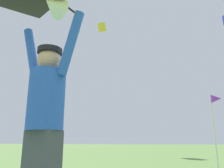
# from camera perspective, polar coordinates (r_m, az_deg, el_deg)

# --- Properties ---
(kite_flyer_person) EXTENTS (0.80, 0.42, 1.92)m
(kite_flyer_person) POSITION_cam_1_polar(r_m,az_deg,el_deg) (2.18, -16.61, -8.12)
(kite_flyer_person) COLOR #424751
(kite_flyer_person) RESTS_ON ground
(distant_kite_yellow_mid_right) EXTENTS (0.73, 0.90, 0.95)m
(distant_kite_yellow_mid_right) POSITION_cam_1_polar(r_m,az_deg,el_deg) (21.96, -2.56, 14.17)
(distant_kite_yellow_mid_right) COLOR yellow
(marker_flag) EXTENTS (0.30, 0.24, 2.01)m
(marker_flag) POSITION_cam_1_polar(r_m,az_deg,el_deg) (6.94, 24.81, -4.59)
(marker_flag) COLOR silver
(marker_flag) RESTS_ON ground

